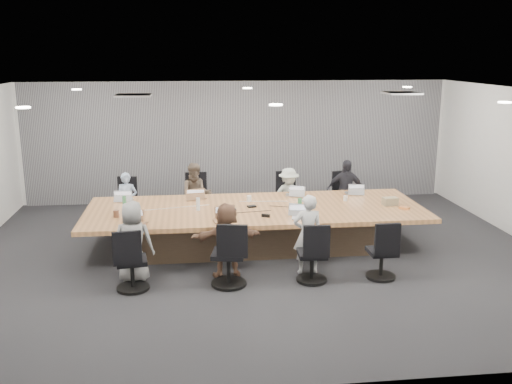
{
  "coord_description": "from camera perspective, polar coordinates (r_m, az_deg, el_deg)",
  "views": [
    {
      "loc": [
        -1.15,
        -9.27,
        3.44
      ],
      "look_at": [
        0.0,
        0.4,
        1.05
      ],
      "focal_mm": 40.0,
      "sensor_mm": 36.0,
      "label": 1
    }
  ],
  "objects": [
    {
      "name": "person_4",
      "position": [
        8.92,
        -12.19,
        -4.87
      ],
      "size": [
        0.67,
        0.49,
        1.27
      ],
      "primitive_type": "imported",
      "rotation": [
        0.0,
        0.0,
        2.99
      ],
      "color": "gray",
      "rests_on": "ground"
    },
    {
      "name": "curtain",
      "position": [
        13.4,
        -1.79,
        5.03
      ],
      "size": [
        9.8,
        0.04,
        2.8
      ],
      "primitive_type": "cube",
      "color": "gray",
      "rests_on": "ground"
    },
    {
      "name": "wall_front",
      "position": [
        5.77,
        5.22,
        -7.0
      ],
      "size": [
        10.0,
        0.0,
        2.8
      ],
      "primitive_type": "cube",
      "rotation": [
        -1.57,
        0.0,
        0.0
      ],
      "color": "silver",
      "rests_on": "ground"
    },
    {
      "name": "person_0",
      "position": [
        11.55,
        -12.77,
        -0.92
      ],
      "size": [
        0.45,
        0.33,
        1.15
      ],
      "primitive_type": "imported",
      "rotation": [
        0.0,
        0.0,
        6.15
      ],
      "color": "#94AAC9",
      "rests_on": "ground"
    },
    {
      "name": "person_2",
      "position": [
        11.65,
        3.28,
        -0.43
      ],
      "size": [
        0.83,
        0.59,
        1.16
      ],
      "primitive_type": "imported",
      "rotation": [
        0.0,
        0.0,
        6.51
      ],
      "color": "#B2BEB2",
      "rests_on": "ground"
    },
    {
      "name": "floor",
      "position": [
        9.95,
        0.27,
        -6.43
      ],
      "size": [
        10.0,
        8.0,
        0.0
      ],
      "primitive_type": "cube",
      "color": "#27282B",
      "rests_on": "ground"
    },
    {
      "name": "conference_table",
      "position": [
        10.3,
        -0.07,
        -3.38
      ],
      "size": [
        6.0,
        2.2,
        0.74
      ],
      "color": "brown",
      "rests_on": "ground"
    },
    {
      "name": "chair_7",
      "position": [
        9.12,
        12.45,
        -6.28
      ],
      "size": [
        0.5,
        0.5,
        0.72
      ],
      "primitive_type": null,
      "rotation": [
        0.0,
        0.0,
        0.02
      ],
      "color": "black",
      "rests_on": "ground"
    },
    {
      "name": "bottle_green_right",
      "position": [
        9.85,
        4.4,
        -1.37
      ],
      "size": [
        0.08,
        0.08,
        0.26
      ],
      "primitive_type": "cylinder",
      "rotation": [
        0.0,
        0.0,
        -0.1
      ],
      "color": "#3D8853",
      "rests_on": "conference_table"
    },
    {
      "name": "mic_left",
      "position": [
        10.01,
        -2.47,
        -1.77
      ],
      "size": [
        0.16,
        0.11,
        0.03
      ],
      "primitive_type": "cube",
      "rotation": [
        0.0,
        0.0,
        0.03
      ],
      "color": "black",
      "rests_on": "conference_table"
    },
    {
      "name": "laptop_6",
      "position": [
        9.54,
        4.52,
        -2.64
      ],
      "size": [
        0.34,
        0.27,
        0.02
      ],
      "primitive_type": "cube",
      "rotation": [
        0.0,
        0.0,
        -0.22
      ],
      "color": "#B2B2B7",
      "rests_on": "conference_table"
    },
    {
      "name": "person_5",
      "position": [
        8.9,
        -2.94,
        -4.83
      ],
      "size": [
        1.14,
        0.45,
        1.2
      ],
      "primitive_type": "imported",
      "rotation": [
        0.0,
        0.0,
        3.23
      ],
      "color": "brown",
      "rests_on": "ground"
    },
    {
      "name": "chair_1",
      "position": [
        11.86,
        -5.99,
        -1.08
      ],
      "size": [
        0.57,
        0.57,
        0.82
      ],
      "primitive_type": null,
      "rotation": [
        0.0,
        0.0,
        3.17
      ],
      "color": "black",
      "rests_on": "ground"
    },
    {
      "name": "chair_2",
      "position": [
        12.03,
        2.97,
        -0.88
      ],
      "size": [
        0.62,
        0.62,
        0.79
      ],
      "primitive_type": null,
      "rotation": [
        0.0,
        0.0,
        3.31
      ],
      "color": "black",
      "rests_on": "ground"
    },
    {
      "name": "mic_right",
      "position": [
        10.22,
        -0.43,
        -1.45
      ],
      "size": [
        0.17,
        0.13,
        0.03
      ],
      "primitive_type": "cube",
      "rotation": [
        0.0,
        0.0,
        0.23
      ],
      "color": "black",
      "rests_on": "conference_table"
    },
    {
      "name": "mug_brown",
      "position": [
        9.88,
        -13.8,
        -2.12
      ],
      "size": [
        0.11,
        0.11,
        0.12
      ],
      "primitive_type": "cylinder",
      "rotation": [
        0.0,
        0.0,
        0.12
      ],
      "color": "brown",
      "rests_on": "conference_table"
    },
    {
      "name": "laptop_1",
      "position": [
        10.91,
        -5.95,
        -0.57
      ],
      "size": [
        0.39,
        0.29,
        0.02
      ],
      "primitive_type": "cube",
      "rotation": [
        0.0,
        0.0,
        3.29
      ],
      "color": "#8C6647",
      "rests_on": "conference_table"
    },
    {
      "name": "person_6",
      "position": [
        9.06,
        5.19,
        -4.24
      ],
      "size": [
        0.47,
        0.31,
        1.29
      ],
      "primitive_type": "imported",
      "rotation": [
        0.0,
        0.0,
        3.14
      ],
      "color": "silver",
      "rests_on": "ground"
    },
    {
      "name": "cup_white_far",
      "position": [
        10.6,
        -0.7,
        -0.67
      ],
      "size": [
        0.11,
        0.11,
        0.11
      ],
      "primitive_type": "cylinder",
      "rotation": [
        0.0,
        0.0,
        0.4
      ],
      "color": "white",
      "rests_on": "conference_table"
    },
    {
      "name": "chair_3",
      "position": [
        12.29,
        8.44,
        -0.82
      ],
      "size": [
        0.6,
        0.6,
        0.74
      ],
      "primitive_type": null,
      "rotation": [
        0.0,
        0.0,
        3.38
      ],
      "color": "black",
      "rests_on": "ground"
    },
    {
      "name": "laptop_0",
      "position": [
        10.98,
        -13.1,
        -0.77
      ],
      "size": [
        0.35,
        0.25,
        0.02
      ],
      "primitive_type": "cube",
      "rotation": [
        0.0,
        0.0,
        3.07
      ],
      "color": "#B2B2B7",
      "rests_on": "conference_table"
    },
    {
      "name": "laptop_3",
      "position": [
        11.36,
        9.68,
        -0.11
      ],
      "size": [
        0.33,
        0.25,
        0.02
      ],
      "primitive_type": "cube",
      "rotation": [
        0.0,
        0.0,
        3.03
      ],
      "color": "#B2B2B7",
      "rests_on": "conference_table"
    },
    {
      "name": "laptop_2",
      "position": [
        11.09,
        3.78,
        -0.29
      ],
      "size": [
        0.34,
        0.27,
        0.02
      ],
      "primitive_type": "cube",
      "rotation": [
        0.0,
        0.0,
        2.88
      ],
      "color": "#B2B2B7",
      "rests_on": "conference_table"
    },
    {
      "name": "chair_6",
      "position": [
        8.82,
        5.62,
        -6.63
      ],
      "size": [
        0.53,
        0.53,
        0.74
      ],
      "primitive_type": null,
      "rotation": [
        0.0,
        0.0,
        -0.06
      ],
      "color": "black",
      "rests_on": "ground"
    },
    {
      "name": "cup_white_near",
      "position": [
        10.78,
        8.94,
        -0.62
      ],
      "size": [
        0.1,
        0.1,
        0.1
      ],
      "primitive_type": "cylinder",
      "rotation": [
        0.0,
        0.0,
        -0.39
      ],
      "color": "white",
      "rests_on": "conference_table"
    },
    {
      "name": "laptop_5",
      "position": [
        9.38,
        -3.18,
        -2.9
      ],
      "size": [
        0.38,
        0.28,
        0.02
      ],
      "primitive_type": "cube",
      "rotation": [
        0.0,
        0.0,
        0.12
      ],
      "color": "#8C6647",
      "rests_on": "conference_table"
    },
    {
      "name": "snack_packet",
      "position": [
        10.44,
        14.62,
        -1.55
      ],
      "size": [
        0.2,
        0.19,
        0.04
      ],
      "primitive_type": "cube",
      "rotation": [
        0.0,
        0.0,
        -0.74
      ],
      "color": "orange",
      "rests_on": "conference_table"
    },
    {
      "name": "stapler",
      "position": [
        9.6,
        0.99,
        -2.37
      ],
      "size": [
        0.15,
        0.09,
        0.05
      ],
      "primitive_type": "cube",
      "rotation": [
        0.0,
        0.0,
        -0.42
      ],
      "color": "black",
      "rests_on": "conference_table"
    },
    {
      "name": "chair_0",
      "position": [
        11.94,
        -12.55,
        -1.49
      ],
      "size": [
        0.57,
        0.57,
        0.72
      ],
      "primitive_type": null,
      "rotation": [
        0.0,
        0.0,
        2.96
      ],
      "color": "black",
      "rests_on": "ground"
    },
    {
      "name": "ceiling",
      "position": [
        9.36,
        0.29,
        9.87
      ],
      "size": [
        10.0,
        8.0,
        0.0
      ],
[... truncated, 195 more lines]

